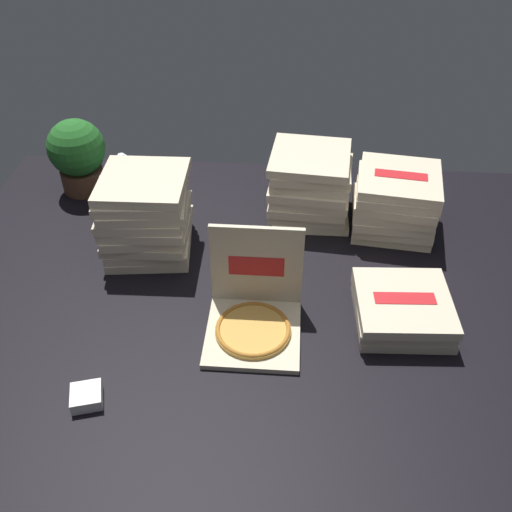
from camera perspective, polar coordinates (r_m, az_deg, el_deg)
ground_plane at (r=2.80m, az=-0.28°, el=-3.66°), size 3.20×2.40×0.02m
open_pizza_box at (r=2.57m, az=-0.19°, el=-5.50°), size 0.42×0.44×0.44m
pizza_stack_center_far at (r=2.97m, az=-10.87°, el=4.00°), size 0.47×0.47×0.43m
pizza_stack_left_far at (r=3.19m, az=13.59°, el=5.23°), size 0.48×0.49×0.34m
pizza_stack_center_near at (r=3.21m, az=5.37°, el=7.04°), size 0.47×0.48×0.38m
pizza_stack_left_near at (r=2.69m, az=14.31°, el=-5.08°), size 0.44×0.45×0.15m
ice_bucket at (r=3.46m, az=-10.25°, el=6.72°), size 0.26×0.26×0.13m
water_bottle_0 at (r=3.41m, az=-14.45°, el=6.28°), size 0.07×0.07×0.22m
water_bottle_1 at (r=3.27m, az=-7.65°, el=5.62°), size 0.07×0.07×0.22m
water_bottle_2 at (r=3.52m, az=-13.49°, el=7.54°), size 0.07×0.07×0.22m
water_bottle_3 at (r=3.58m, az=-12.98°, el=8.22°), size 0.07×0.07×0.22m
water_bottle_4 at (r=3.28m, az=-11.65°, el=5.21°), size 0.07×0.07×0.22m
potted_plant at (r=3.55m, az=-17.28°, el=9.66°), size 0.33×0.33×0.44m
napkin_pile at (r=2.44m, az=-16.45°, el=-13.22°), size 0.15×0.15×0.06m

